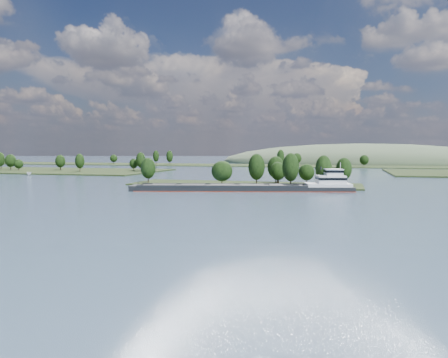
% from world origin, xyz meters
% --- Properties ---
extents(ground, '(1800.00, 1800.00, 0.00)m').
position_xyz_m(ground, '(0.00, 120.00, 0.00)').
color(ground, '#3A5364').
rests_on(ground, ground).
extents(tree_island, '(100.00, 30.94, 14.86)m').
position_xyz_m(tree_island, '(6.29, 178.60, 4.10)').
color(tree_island, black).
rests_on(tree_island, ground).
extents(back_shoreline, '(900.00, 60.00, 16.03)m').
position_xyz_m(back_shoreline, '(8.70, 399.85, 0.73)').
color(back_shoreline, black).
rests_on(back_shoreline, ground).
extents(hill_west, '(320.00, 160.00, 44.00)m').
position_xyz_m(hill_west, '(60.00, 500.00, 0.00)').
color(hill_west, '#425339').
rests_on(hill_west, ground).
extents(cargo_barge, '(84.12, 29.63, 11.38)m').
position_xyz_m(cargo_barge, '(10.49, 155.67, 1.43)').
color(cargo_barge, black).
rests_on(cargo_barge, ground).
extents(motorboat, '(5.64, 4.58, 2.08)m').
position_xyz_m(motorboat, '(-141.38, 215.44, 1.04)').
color(motorboat, silver).
rests_on(motorboat, ground).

